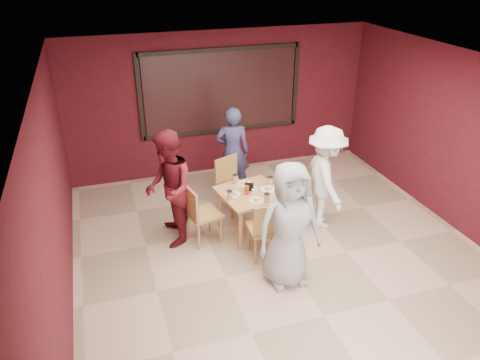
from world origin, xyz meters
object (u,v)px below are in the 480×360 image
object	(u,v)px
chair_back	(231,181)
diner_front	(289,225)
diner_left	(169,189)
dining_table	(250,197)
chair_front	(266,227)
chair_right	(296,195)
diner_right	(325,178)
diner_back	(233,152)
chair_left	(199,212)

from	to	relation	value
chair_back	diner_front	xyz separation A→B (m)	(0.15, -2.12, 0.35)
diner_left	chair_back	bearing A→B (deg)	124.99
diner_left	dining_table	bearing A→B (deg)	89.24
chair_front	chair_right	world-z (taller)	chair_front
chair_front	chair_back	size ratio (longest dim) A/B	1.00
dining_table	diner_right	world-z (taller)	diner_right
diner_front	chair_right	bearing A→B (deg)	61.73
diner_back	diner_right	distance (m)	1.85
dining_table	chair_left	bearing A→B (deg)	-177.83
chair_back	chair_right	size ratio (longest dim) A/B	1.00
chair_right	diner_front	distance (m)	1.56
dining_table	diner_back	xyz separation A→B (m)	(0.13, 1.35, 0.20)
chair_back	diner_right	bearing A→B (deg)	-35.95
chair_left	diner_left	world-z (taller)	diner_left
diner_front	diner_left	world-z (taller)	diner_left
diner_back	chair_back	bearing A→B (deg)	85.03
dining_table	diner_back	size ratio (longest dim) A/B	0.63
diner_front	diner_back	world-z (taller)	diner_front
chair_front	diner_front	bearing A→B (deg)	-80.57
dining_table	chair_left	size ratio (longest dim) A/B	1.10
chair_left	chair_front	bearing A→B (deg)	-41.62
chair_back	diner_back	xyz separation A→B (m)	(0.20, 0.55, 0.30)
chair_front	dining_table	bearing A→B (deg)	88.44
chair_right	chair_back	bearing A→B (deg)	138.01
diner_front	diner_right	distance (m)	1.64
chair_right	diner_left	world-z (taller)	diner_left
chair_back	diner_back	world-z (taller)	diner_back
chair_right	diner_front	bearing A→B (deg)	-118.32
diner_left	diner_right	bearing A→B (deg)	89.21
chair_left	chair_right	bearing A→B (deg)	1.44
dining_table	diner_left	size ratio (longest dim) A/B	0.58
chair_right	diner_right	xyz separation A→B (m)	(0.42, -0.15, 0.32)
diner_back	diner_front	bearing A→B (deg)	104.23
diner_right	chair_left	bearing A→B (deg)	93.18
diner_back	diner_left	bearing A→B (deg)	56.56
dining_table	chair_right	xyz separation A→B (m)	(0.79, 0.01, -0.10)
chair_front	diner_left	world-z (taller)	diner_left
diner_front	chair_back	bearing A→B (deg)	94.17
dining_table	chair_left	distance (m)	0.85
chair_back	diner_back	distance (m)	0.66
diner_left	diner_front	bearing A→B (deg)	47.81
chair_right	chair_left	bearing A→B (deg)	-178.56
diner_front	diner_right	world-z (taller)	diner_front
diner_front	diner_right	bearing A→B (deg)	46.04
chair_left	diner_front	size ratio (longest dim) A/B	0.54
dining_table	diner_front	xyz separation A→B (m)	(0.07, -1.33, 0.25)
dining_table	diner_back	world-z (taller)	diner_back
diner_back	diner_left	distance (m)	1.82
chair_left	diner_back	size ratio (longest dim) A/B	0.57
chair_front	diner_back	size ratio (longest dim) A/B	0.57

